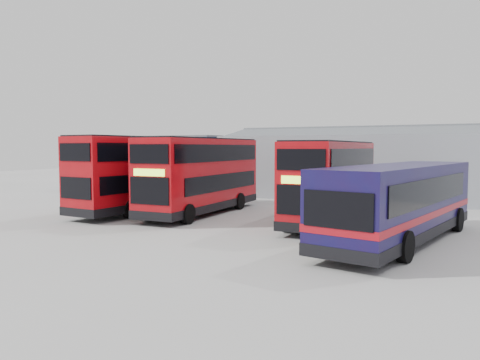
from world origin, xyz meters
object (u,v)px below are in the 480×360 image
Objects in this scene: single_decker_blue at (401,204)px; double_decker_right at (332,183)px; maintenance_shed at (415,166)px; double_decker_left at (147,174)px; office_block at (174,163)px; double_decker_centre at (202,176)px; panel_van at (139,178)px.

double_decker_right is at bearing -31.36° from single_decker_blue.
maintenance_shed reaches higher than double_decker_right.
double_decker_left reaches higher than single_decker_blue.
maintenance_shed is at bearing 5.21° from office_block.
double_decker_centre is 12.70m from single_decker_blue.
office_block is 29.05m from single_decker_blue.
maintenance_shed reaches higher than single_decker_blue.
double_decker_centre is at bearing -32.20° from panel_van.
office_block reaches higher than double_decker_centre.
panel_van is at bearing -44.75° from double_decker_left.
panel_van is at bearing 141.59° from double_decker_centre.
office_block is at bearing 85.62° from panel_van.
panel_van is (-22.71, -6.57, -1.30)m from maintenance_shed.
office_block is 1.11× the size of double_decker_centre.
single_decker_blue is 2.29× the size of panel_van.
office_block is at bearing -174.79° from maintenance_shed.
panel_van is at bearing -163.86° from maintenance_shed.
single_decker_blue reaches higher than panel_van.
office_block is at bearing 128.14° from double_decker_centre.
single_decker_blue is 27.21m from panel_van.
panel_van is (-24.08, 12.67, -0.35)m from single_decker_blue.
double_decker_centre is 0.88× the size of single_decker_blue.
maintenance_shed is 23.68m from panel_van.
maintenance_shed reaches higher than office_block.
double_decker_right is (11.79, 0.58, -0.17)m from double_decker_left.
double_decker_centre reaches higher than double_decker_right.
panel_van is (-20.08, 9.00, -0.89)m from double_decker_right.
double_decker_left is 11.81m from double_decker_right.
double_decker_right is at bearing -99.59° from maintenance_shed.
maintenance_shed is 2.43× the size of single_decker_blue.
double_decker_left is 1.03× the size of double_decker_centre.
double_decker_centre is 14.96m from panel_van.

